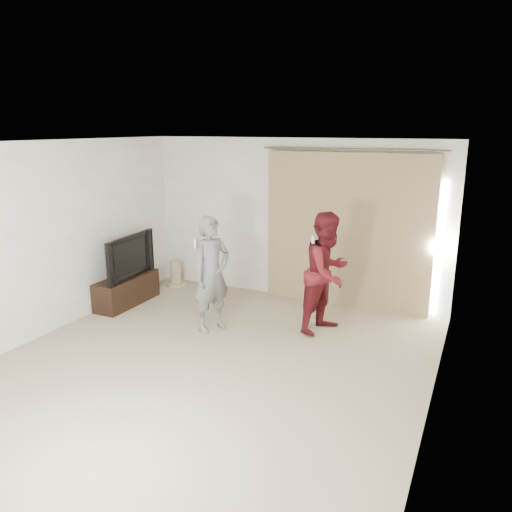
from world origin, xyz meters
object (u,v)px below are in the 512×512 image
(person_man, at_px, (212,274))
(person_woman, at_px, (327,273))
(tv_console, at_px, (127,290))
(tv, at_px, (125,256))

(person_man, distance_m, person_woman, 1.58)
(tv_console, distance_m, person_woman, 3.28)
(tv_console, xyz_separation_m, tv, (0.00, 0.00, 0.57))
(tv, height_order, person_man, person_man)
(tv, distance_m, person_woman, 3.22)
(tv_console, xyz_separation_m, person_woman, (3.21, 0.32, 0.61))
(person_woman, bearing_deg, person_man, -156.59)
(person_man, bearing_deg, tv, 169.88)
(person_woman, bearing_deg, tv_console, -174.38)
(tv, relative_size, person_man, 0.74)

